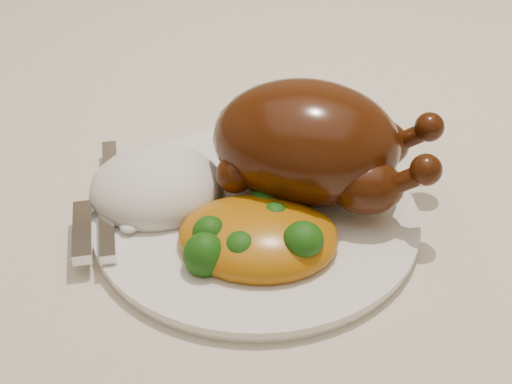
# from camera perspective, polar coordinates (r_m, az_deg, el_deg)

# --- Properties ---
(dining_table) EXTENTS (1.60, 0.90, 0.76)m
(dining_table) POSITION_cam_1_polar(r_m,az_deg,el_deg) (0.81, 3.82, 1.04)
(dining_table) COLOR brown
(dining_table) RESTS_ON floor
(tablecloth) EXTENTS (1.73, 1.03, 0.18)m
(tablecloth) POSITION_cam_1_polar(r_m,az_deg,el_deg) (0.77, 4.04, 5.48)
(tablecloth) COLOR beige
(tablecloth) RESTS_ON dining_table
(dinner_plate) EXTENTS (0.30, 0.30, 0.01)m
(dinner_plate) POSITION_cam_1_polar(r_m,az_deg,el_deg) (0.58, 0.00, -2.03)
(dinner_plate) COLOR white
(dinner_plate) RESTS_ON tablecloth
(roast_chicken) EXTENTS (0.19, 0.13, 0.10)m
(roast_chicken) POSITION_cam_1_polar(r_m,az_deg,el_deg) (0.58, 4.45, 3.93)
(roast_chicken) COLOR #3F1A06
(roast_chicken) RESTS_ON dinner_plate
(rice_mound) EXTENTS (0.13, 0.13, 0.06)m
(rice_mound) POSITION_cam_1_polar(r_m,az_deg,el_deg) (0.59, -7.97, 0.36)
(rice_mound) COLOR white
(rice_mound) RESTS_ON dinner_plate
(mac_and_cheese) EXTENTS (0.12, 0.10, 0.05)m
(mac_and_cheese) POSITION_cam_1_polar(r_m,az_deg,el_deg) (0.54, 0.30, -3.63)
(mac_and_cheese) COLOR #B26F0B
(mac_and_cheese) RESTS_ON dinner_plate
(cutlery) EXTENTS (0.06, 0.16, 0.01)m
(cutlery) POSITION_cam_1_polar(r_m,az_deg,el_deg) (0.58, -12.15, -1.58)
(cutlery) COLOR silver
(cutlery) RESTS_ON dinner_plate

